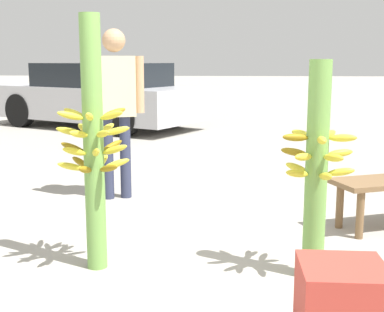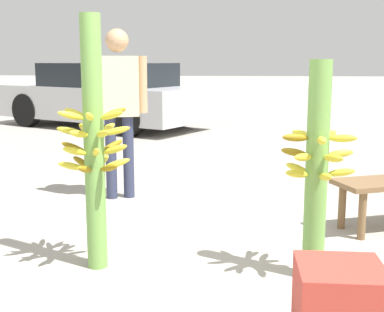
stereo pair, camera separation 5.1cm
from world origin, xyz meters
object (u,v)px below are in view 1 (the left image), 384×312
at_px(vendor_person, 115,98).
at_px(parked_car, 98,96).
at_px(banana_stalk_left, 93,144).
at_px(banana_stalk_center, 316,168).
at_px(produce_crate, 342,306).

height_order(vendor_person, parked_car, vendor_person).
height_order(banana_stalk_left, parked_car, banana_stalk_left).
bearing_deg(banana_stalk_center, parked_car, 113.54).
distance_m(parked_car, produce_crate, 8.68).
height_order(parked_car, produce_crate, parked_car).
bearing_deg(banana_stalk_left, vendor_person, 97.67).
height_order(banana_stalk_center, produce_crate, banana_stalk_center).
xyz_separation_m(banana_stalk_left, banana_stalk_center, (1.39, -0.05, -0.13)).
xyz_separation_m(banana_stalk_left, vendor_person, (-0.24, 1.77, 0.17)).
height_order(banana_stalk_left, produce_crate, banana_stalk_left).
relative_size(banana_stalk_left, produce_crate, 4.04).
bearing_deg(banana_stalk_left, banana_stalk_center, -2.15).
bearing_deg(produce_crate, vendor_person, 121.76).
bearing_deg(produce_crate, banana_stalk_left, 147.91).
distance_m(banana_stalk_center, vendor_person, 2.46).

